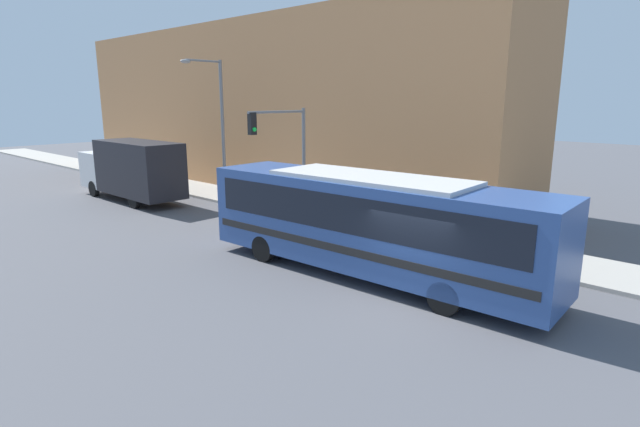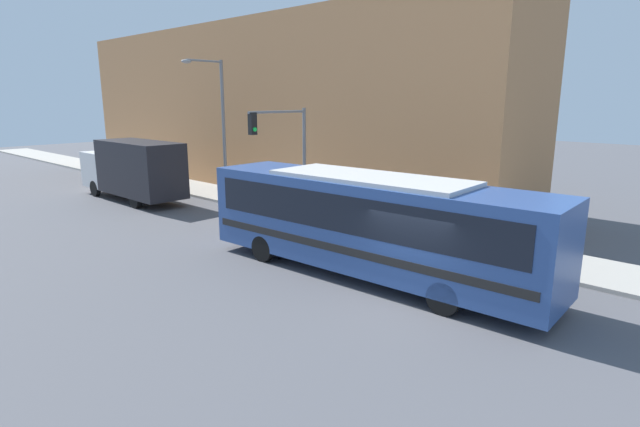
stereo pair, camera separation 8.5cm
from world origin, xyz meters
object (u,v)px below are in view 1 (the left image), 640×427
traffic_light_pole (285,144)px  pedestrian_near_corner (402,208)px  fire_hydrant (428,233)px  parking_meter (308,199)px  delivery_truck (131,169)px  pedestrian_mid_block (330,194)px  city_bus (369,219)px  street_lamp (218,118)px

traffic_light_pole → pedestrian_near_corner: (2.40, -4.60, -2.58)m
fire_hydrant → traffic_light_pole: traffic_light_pole is taller
parking_meter → pedestrian_near_corner: bearing=-71.7°
delivery_truck → pedestrian_mid_block: (4.94, -10.07, -0.80)m
parking_meter → pedestrian_mid_block: 1.63m
pedestrian_near_corner → pedestrian_mid_block: (0.23, 4.30, 0.00)m
city_bus → fire_hydrant: (4.13, 0.31, -1.33)m
delivery_truck → fire_hydrant: delivery_truck is taller
delivery_truck → street_lamp: (3.26, -3.55, 2.69)m
traffic_light_pole → pedestrian_mid_block: traffic_light_pole is taller
delivery_truck → traffic_light_pole: traffic_light_pole is taller
city_bus → delivery_truck: size_ratio=1.44×
fire_hydrant → traffic_light_pole: size_ratio=0.15×
delivery_truck → fire_hydrant: size_ratio=11.04×
street_lamp → pedestrian_mid_block: size_ratio=4.47×
street_lamp → fire_hydrant: bearing=-89.7°
fire_hydrant → pedestrian_mid_block: pedestrian_mid_block is taller
fire_hydrant → pedestrian_near_corner: (1.39, 2.12, 0.46)m
fire_hydrant → traffic_light_pole: bearing=98.6°
parking_meter → street_lamp: size_ratio=0.16×
pedestrian_near_corner → pedestrian_mid_block: 4.30m
city_bus → street_lamp: bearing=70.3°
delivery_truck → fire_hydrant: (3.31, -16.48, -1.27)m
delivery_truck → parking_meter: bearing=-72.0°
fire_hydrant → parking_meter: 6.32m
city_bus → fire_hydrant: bearing=1.7°
city_bus → parking_meter: city_bus is taller
street_lamp → pedestrian_mid_block: (1.68, -6.51, -3.50)m
parking_meter → fire_hydrant: bearing=-90.0°
city_bus → street_lamp: size_ratio=1.59×
traffic_light_pole → street_lamp: street_lamp is taller
delivery_truck → pedestrian_mid_block: bearing=-63.9°
traffic_light_pole → parking_meter: bearing=-22.4°
traffic_light_pole → city_bus: bearing=-113.9°
parking_meter → pedestrian_mid_block: (1.62, 0.11, 0.01)m
street_lamp → pedestrian_mid_block: 7.58m
street_lamp → pedestrian_near_corner: (1.45, -10.81, -3.50)m
traffic_light_pole → pedestrian_mid_block: 3.70m
delivery_truck → street_lamp: street_lamp is taller
street_lamp → pedestrian_near_corner: bearing=-82.4°
parking_meter → street_lamp: 7.50m
city_bus → fire_hydrant: size_ratio=15.91×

